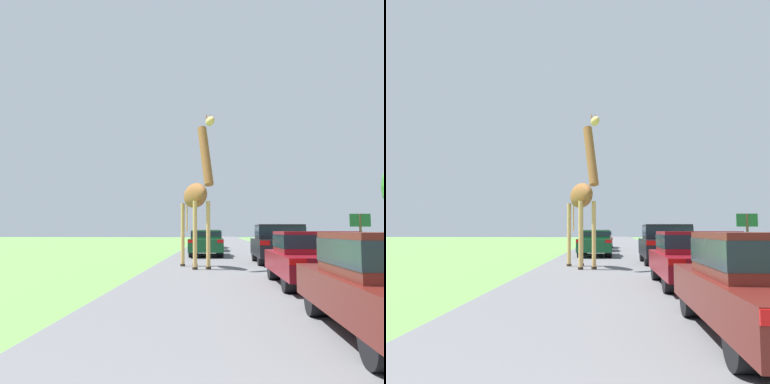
{
  "view_description": "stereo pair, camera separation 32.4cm",
  "coord_description": "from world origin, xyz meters",
  "views": [
    {
      "loc": [
        -1.01,
        -0.16,
        1.33
      ],
      "look_at": [
        -1.84,
        14.57,
        2.73
      ],
      "focal_mm": 38.0,
      "sensor_mm": 36.0,
      "label": 1
    },
    {
      "loc": [
        -0.69,
        -0.13,
        1.33
      ],
      "look_at": [
        -1.84,
        14.57,
        2.73
      ],
      "focal_mm": 38.0,
      "sensor_mm": 36.0,
      "label": 2
    }
  ],
  "objects": [
    {
      "name": "giraffe_near_road",
      "position": [
        -1.66,
        14.39,
        2.64
      ],
      "size": [
        1.43,
        2.77,
        5.28
      ],
      "rotation": [
        0.0,
        0.0,
        -2.76
      ],
      "color": "tan",
      "rests_on": "ground"
    },
    {
      "name": "car_far_ahead",
      "position": [
        -1.45,
        21.44,
        0.73
      ],
      "size": [
        1.71,
        4.55,
        1.34
      ],
      "color": "#144C28",
      "rests_on": "ground"
    },
    {
      "name": "car_queue_right",
      "position": [
        1.39,
        9.93,
        0.71
      ],
      "size": [
        1.9,
        3.94,
        1.31
      ],
      "color": "maroon",
      "rests_on": "ground"
    },
    {
      "name": "car_queue_left",
      "position": [
        -1.42,
        31.68,
        0.72
      ],
      "size": [
        1.86,
        4.28,
        1.35
      ],
      "color": "silver",
      "rests_on": "ground"
    },
    {
      "name": "sign_post",
      "position": [
        3.94,
        14.01,
        1.32
      ],
      "size": [
        0.7,
        0.08,
        1.9
      ],
      "color": "#4C3823",
      "rests_on": "ground"
    },
    {
      "name": "car_verge_right",
      "position": [
        -1.54,
        26.99,
        0.74
      ],
      "size": [
        1.93,
        3.93,
        1.38
      ],
      "color": "gray",
      "rests_on": "ground"
    },
    {
      "name": "road",
      "position": [
        0.0,
        30.0,
        0.0
      ],
      "size": [
        6.68,
        120.0,
        0.0
      ],
      "color": "#5B5B5E",
      "rests_on": "ground"
    },
    {
      "name": "car_rear_follower",
      "position": [
        1.61,
        16.67,
        0.83
      ],
      "size": [
        2.0,
        3.96,
        1.57
      ],
      "color": "black",
      "rests_on": "ground"
    }
  ]
}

